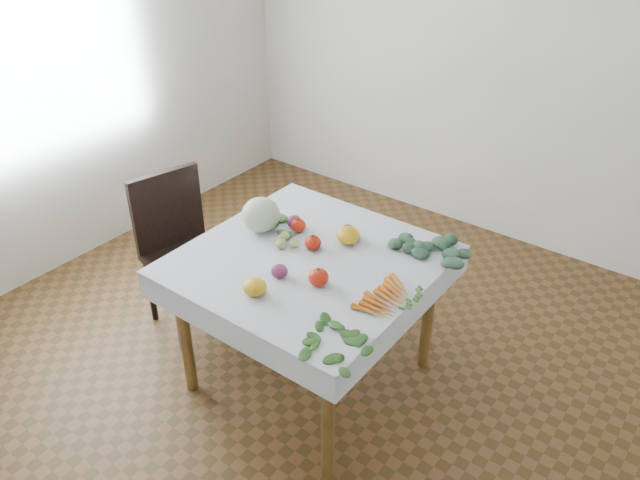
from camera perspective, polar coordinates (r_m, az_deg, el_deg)
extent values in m
plane|color=brown|center=(3.43, -0.91, -12.25)|extent=(4.00, 4.00, 0.00)
cube|color=white|center=(4.34, 16.07, 16.92)|extent=(4.00, 0.04, 2.70)
cube|color=white|center=(4.15, -24.30, 14.73)|extent=(0.04, 4.00, 2.70)
cube|color=brown|center=(2.97, -1.03, -2.08)|extent=(1.00, 1.00, 0.04)
cylinder|color=brown|center=(3.19, -12.23, -8.50)|extent=(0.06, 0.06, 0.71)
cylinder|color=brown|center=(2.74, 0.73, -15.91)|extent=(0.06, 0.06, 0.71)
cylinder|color=brown|center=(3.69, -2.18, -1.56)|extent=(0.06, 0.06, 0.71)
cylinder|color=brown|center=(3.31, 9.87, -6.60)|extent=(0.06, 0.06, 0.71)
cube|color=white|center=(2.95, -1.03, -1.71)|extent=(1.12, 1.12, 0.01)
cube|color=black|center=(3.58, -11.98, -1.80)|extent=(0.51, 0.51, 0.04)
cube|color=black|center=(3.60, -13.81, 2.78)|extent=(0.14, 0.41, 0.45)
cylinder|color=black|center=(3.79, -15.22, -4.44)|extent=(0.04, 0.04, 0.42)
cylinder|color=black|center=(3.52, -12.75, -7.19)|extent=(0.04, 0.04, 0.42)
cylinder|color=black|center=(3.90, -10.54, -2.60)|extent=(0.04, 0.04, 0.42)
cylinder|color=black|center=(3.64, -7.81, -5.10)|extent=(0.04, 0.04, 0.42)
ellipsoid|color=beige|center=(3.14, -5.42, 2.33)|extent=(0.23, 0.23, 0.17)
ellipsoid|color=red|center=(3.15, -1.98, 1.34)|extent=(0.08, 0.08, 0.07)
ellipsoid|color=red|center=(3.08, 2.56, 0.71)|extent=(0.10, 0.10, 0.07)
ellipsoid|color=red|center=(2.75, -0.13, -3.41)|extent=(0.12, 0.12, 0.08)
ellipsoid|color=red|center=(3.00, -0.65, -0.24)|extent=(0.09, 0.09, 0.07)
ellipsoid|color=orange|center=(3.05, 2.62, 0.42)|extent=(0.15, 0.15, 0.08)
ellipsoid|color=orange|center=(2.71, -5.97, -4.30)|extent=(0.11, 0.11, 0.07)
ellipsoid|color=#621C42|center=(3.18, -2.36, 1.69)|extent=(0.09, 0.09, 0.07)
ellipsoid|color=#621C42|center=(2.81, -3.73, -2.86)|extent=(0.10, 0.10, 0.06)
ellipsoid|color=#B2BB6C|center=(3.05, -3.26, 0.00)|extent=(0.05, 0.05, 0.04)
ellipsoid|color=#B2BB6C|center=(3.07, -3.46, 0.25)|extent=(0.05, 0.05, 0.04)
ellipsoid|color=#B2BB6C|center=(3.04, -3.72, -0.14)|extent=(0.05, 0.05, 0.04)
ellipsoid|color=#B2BB6C|center=(3.05, -2.57, 0.06)|extent=(0.05, 0.05, 0.04)
ellipsoid|color=#B2BB6C|center=(3.09, -4.33, 0.41)|extent=(0.05, 0.05, 0.04)
cone|color=#E95A19|center=(2.76, 7.46, -4.26)|extent=(0.16, 0.12, 0.03)
cone|color=#E95A19|center=(2.74, 7.16, -4.55)|extent=(0.17, 0.11, 0.03)
cone|color=#E95A19|center=(2.72, 6.85, -4.84)|extent=(0.17, 0.09, 0.03)
cone|color=#E95A19|center=(2.70, 6.54, -5.13)|extent=(0.18, 0.08, 0.03)
cone|color=#E95A19|center=(2.68, 6.22, -5.43)|extent=(0.18, 0.07, 0.03)
cone|color=#E95A19|center=(2.66, 5.89, -5.73)|extent=(0.18, 0.05, 0.03)
cone|color=#E95A19|center=(2.64, 5.56, -6.03)|extent=(0.18, 0.04, 0.03)
cone|color=#E95A19|center=(2.62, 5.23, -6.34)|extent=(0.18, 0.03, 0.03)
cone|color=#E95A19|center=(2.60, 4.89, -6.66)|extent=(0.18, 0.05, 0.03)
ellipsoid|color=#3C6348|center=(3.04, 10.68, -0.72)|extent=(0.07, 0.07, 0.04)
ellipsoid|color=#3C6348|center=(3.07, 10.33, -0.25)|extent=(0.07, 0.07, 0.04)
ellipsoid|color=#3C6348|center=(3.03, 9.88, -0.74)|extent=(0.07, 0.07, 0.04)
ellipsoid|color=#3C6348|center=(3.05, 11.30, -0.62)|extent=(0.07, 0.07, 0.04)
ellipsoid|color=#3C6348|center=(3.08, 9.45, -0.10)|extent=(0.07, 0.07, 0.04)
ellipsoid|color=#3C6348|center=(3.00, 10.68, -1.18)|extent=(0.07, 0.07, 0.04)
ellipsoid|color=#3C6348|center=(3.10, 11.06, -0.06)|extent=(0.07, 0.07, 0.04)
ellipsoid|color=#3C6348|center=(3.04, 8.82, -0.53)|extent=(0.07, 0.07, 0.04)
ellipsoid|color=#3C6348|center=(3.02, 12.04, -1.15)|extent=(0.07, 0.07, 0.04)
ellipsoid|color=#3C6348|center=(3.13, 9.59, 0.42)|extent=(0.07, 0.07, 0.04)
ellipsoid|color=#3C6348|center=(2.97, 9.66, -1.40)|extent=(0.07, 0.07, 0.04)
ellipsoid|color=#3C6348|center=(3.09, 12.37, -0.34)|extent=(0.07, 0.07, 0.04)
ellipsoid|color=#3C6348|center=(3.09, 7.98, 0.13)|extent=(0.07, 0.07, 0.04)
ellipsoid|color=#3C6348|center=(2.96, 11.90, -1.85)|extent=(0.07, 0.07, 0.04)
ellipsoid|color=#3C6348|center=(3.16, 10.78, 0.66)|extent=(0.07, 0.07, 0.04)
ellipsoid|color=#26541A|center=(2.44, 1.56, -9.88)|extent=(0.06, 0.04, 0.01)
ellipsoid|color=#26541A|center=(2.47, 1.40, -9.26)|extent=(0.06, 0.04, 0.01)
ellipsoid|color=#26541A|center=(2.44, 0.69, -9.86)|extent=(0.06, 0.04, 0.01)
ellipsoid|color=#26541A|center=(2.45, 2.27, -9.77)|extent=(0.06, 0.04, 0.01)
ellipsoid|color=#26541A|center=(2.48, 0.53, -9.04)|extent=(0.06, 0.04, 0.01)
ellipsoid|color=#26541A|center=(2.41, 1.35, -10.43)|extent=(0.06, 0.04, 0.01)
ellipsoid|color=#26541A|center=(2.48, 2.26, -9.06)|extent=(0.06, 0.04, 0.01)
ellipsoid|color=#26541A|center=(2.45, -0.32, -9.55)|extent=(0.06, 0.04, 0.01)
ellipsoid|color=#26541A|center=(2.41, 2.81, -10.45)|extent=(0.06, 0.04, 0.01)
ellipsoid|color=#26541A|center=(2.51, 0.92, -8.42)|extent=(0.06, 0.04, 0.01)
ellipsoid|color=#26541A|center=(2.40, 0.18, -10.64)|extent=(0.06, 0.04, 0.01)
ellipsoid|color=#26541A|center=(2.46, 3.53, -9.47)|extent=(0.06, 0.04, 0.01)
ellipsoid|color=#26541A|center=(2.50, -0.90, -8.71)|extent=(0.06, 0.04, 0.01)
ellipsoid|color=#26541A|center=(2.38, 2.33, -11.30)|extent=(0.06, 0.04, 0.01)
ellipsoid|color=#26541A|center=(2.53, 2.29, -8.17)|extent=(0.06, 0.04, 0.01)
ellipsoid|color=#26541A|center=(2.43, -1.41, -10.13)|extent=(0.06, 0.04, 0.01)
ellipsoid|color=#416F33|center=(3.21, -3.26, 1.54)|extent=(0.05, 0.05, 0.02)
ellipsoid|color=#416F33|center=(3.24, -3.32, 1.84)|extent=(0.05, 0.05, 0.02)
ellipsoid|color=#416F33|center=(3.21, -3.85, 1.53)|extent=(0.05, 0.05, 0.02)
ellipsoid|color=#416F33|center=(3.21, -2.71, 1.57)|extent=(0.05, 0.05, 0.02)
ellipsoid|color=#416F33|center=(3.26, -3.94, 1.99)|extent=(0.05, 0.05, 0.02)
ellipsoid|color=#416F33|center=(3.18, -3.42, 1.19)|extent=(0.05, 0.05, 0.02)
ellipsoid|color=#416F33|center=(3.25, -2.64, 1.98)|extent=(0.05, 0.05, 0.02)
ellipsoid|color=#416F33|center=(3.23, -4.64, 1.70)|extent=(0.05, 0.05, 0.02)
ellipsoid|color=#416F33|center=(3.17, -2.30, 1.16)|extent=(0.05, 0.05, 0.02)
ellipsoid|color=#416F33|center=(3.29, -3.63, 2.38)|extent=(0.05, 0.05, 0.02)
ellipsoid|color=#416F33|center=(3.17, -4.34, 1.05)|extent=(0.05, 0.05, 0.02)
ellipsoid|color=#416F33|center=(3.22, -1.65, 1.74)|extent=(0.05, 0.05, 0.02)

